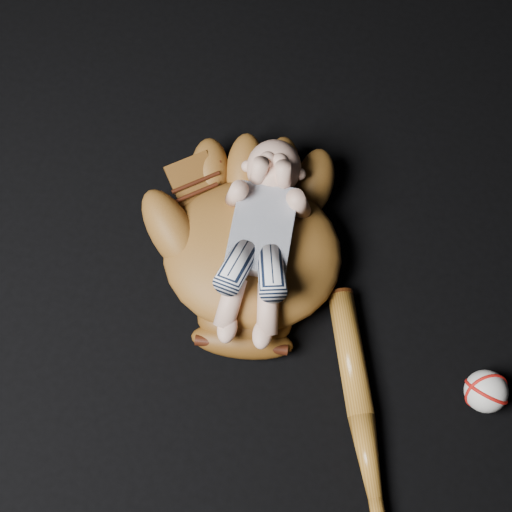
% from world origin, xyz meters
% --- Properties ---
extents(baseball_glove, '(0.43, 0.47, 0.13)m').
position_xyz_m(baseball_glove, '(-0.13, 0.12, 0.07)').
color(baseball_glove, brown).
rests_on(baseball_glove, ground).
extents(newborn_baby, '(0.18, 0.36, 0.14)m').
position_xyz_m(newborn_baby, '(-0.12, 0.11, 0.12)').
color(newborn_baby, '#D8A48B').
rests_on(newborn_baby, baseball_glove).
extents(baseball_bat, '(0.20, 0.45, 0.04)m').
position_xyz_m(baseball_bat, '(0.11, -0.12, 0.02)').
color(baseball_bat, '#9E631E').
rests_on(baseball_bat, ground).
extents(baseball, '(0.07, 0.07, 0.07)m').
position_xyz_m(baseball, '(0.28, -0.02, 0.03)').
color(baseball, white).
rests_on(baseball, ground).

